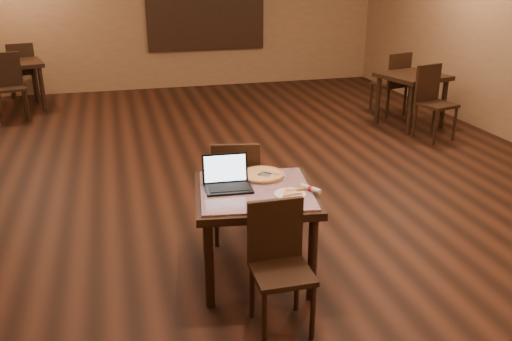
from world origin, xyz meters
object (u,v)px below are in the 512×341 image
object	(u,v)px
other_table_b_chair_far	(22,68)
tiled_table	(255,201)
laptop	(227,179)
other_table_a	(412,83)
pizza_pan	(262,176)
other_table_a_chair_far	(394,80)
chair_main_near	(279,258)
chair_main_far	(236,186)
other_table_b_chair_near	(9,82)
other_table_b	(15,70)
other_table_a_chair_near	(432,98)

from	to	relation	value
other_table_b_chair_far	tiled_table	bearing A→B (deg)	96.28
laptop	other_table_a	world-z (taller)	laptop
other_table_b_chair_far	other_table_a	bearing A→B (deg)	136.95
tiled_table	pizza_pan	distance (m)	0.29
pizza_pan	other_table_a_chair_far	size ratio (longest dim) A/B	0.37
chair_main_near	chair_main_far	xyz separation A→B (m)	(-0.02, 1.24, 0.03)
other_table_b_chair_near	other_table_b_chair_far	bearing A→B (deg)	73.70
laptop	other_table_a	size ratio (longest dim) A/B	0.35
other_table_b_chair_far	other_table_a_chair_far	bearing A→B (deg)	141.73
chair_main_near	other_table_a	size ratio (longest dim) A/B	0.85
chair_main_near	other_table_a_chair_far	bearing A→B (deg)	54.89
other_table_a	other_table_b	size ratio (longest dim) A/B	1.01
other_table_a_chair_near	chair_main_far	bearing A→B (deg)	-160.74
other_table_a	other_table_a_chair_near	xyz separation A→B (m)	(-0.02, -0.61, -0.08)
other_table_a_chair_near	other_table_b_chair_near	size ratio (longest dim) A/B	1.00
chair_main_near	other_table_a_chair_far	distance (m)	5.90
other_table_a_chair_near	other_table_b_chair_far	world-z (taller)	other_table_b_chair_far
laptop	chair_main_far	bearing A→B (deg)	74.14
pizza_pan	other_table_a_chair_far	bearing A→B (deg)	49.91
other_table_a_chair_far	other_table_a	bearing A→B (deg)	72.53
laptop	other_table_a_chair_far	size ratio (longest dim) A/B	0.36
other_table_a	tiled_table	bearing A→B (deg)	-148.94
pizza_pan	other_table_a_chair_near	world-z (taller)	other_table_a_chair_near
chair_main_near	other_table_a_chair_far	world-z (taller)	other_table_a_chair_far
other_table_b	other_table_b_chair_far	distance (m)	0.62
chair_main_near	other_table_a	distance (m)	5.40
tiled_table	other_table_a	xyz separation A→B (m)	(3.41, 3.57, 0.01)
chair_main_far	other_table_a_chair_near	distance (m)	4.13
other_table_a_chair_far	other_table_b_chair_far	world-z (taller)	other_table_b_chair_far
chair_main_near	chair_main_far	bearing A→B (deg)	91.29
chair_main_far	tiled_table	bearing A→B (deg)	102.99
chair_main_far	laptop	xyz separation A→B (m)	(-0.18, -0.51, 0.28)
other_table_a_chair_far	other_table_b	distance (m)	6.36
other_table_b_chair_near	other_table_b_chair_far	distance (m)	1.23
tiled_table	other_table_a_chair_far	xyz separation A→B (m)	(3.43, 4.18, -0.07)
chair_main_near	chair_main_far	distance (m)	1.24
other_table_a_chair_far	chair_main_near	bearing A→B (deg)	39.19
chair_main_far	other_table_a_chair_near	bearing A→B (deg)	-134.10
tiled_table	laptop	xyz separation A→B (m)	(-0.20, 0.11, 0.17)
other_table_a_chair_far	other_table_b_chair_near	xyz separation A→B (m)	(-6.04, 1.45, 0.00)
tiled_table	other_table_a_chair_far	size ratio (longest dim) A/B	1.00
other_table_a	other_table_b_chair_near	world-z (taller)	other_table_b_chair_near
tiled_table	chair_main_far	xyz separation A→B (m)	(-0.02, 0.62, -0.12)
laptop	other_table_b	bearing A→B (deg)	115.11
tiled_table	other_table_a_chair_far	world-z (taller)	other_table_a_chair_far
chair_main_near	other_table_a_chair_near	size ratio (longest dim) A/B	0.86
pizza_pan	other_table_a	xyz separation A→B (m)	(3.29, 3.33, -0.10)
pizza_pan	other_table_b_chair_far	xyz separation A→B (m)	(-2.68, 6.61, -0.18)
other_table_b	chair_main_near	bearing A→B (deg)	-83.57
pizza_pan	other_table_a_chair_near	xyz separation A→B (m)	(3.27, 2.71, -0.18)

